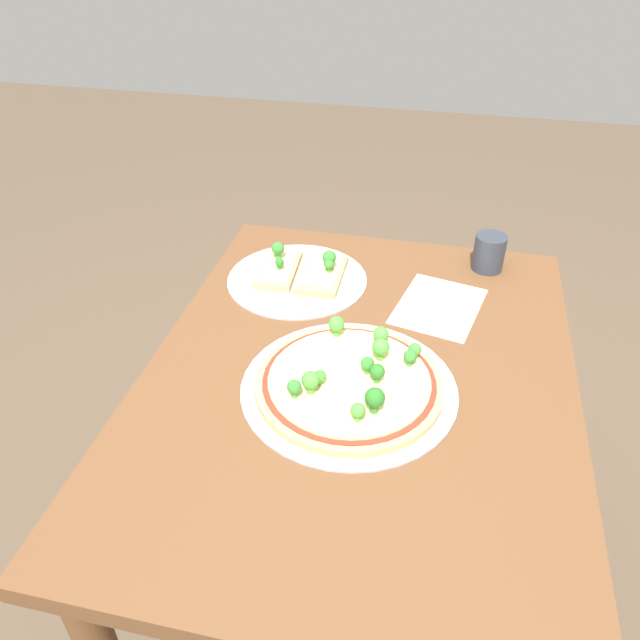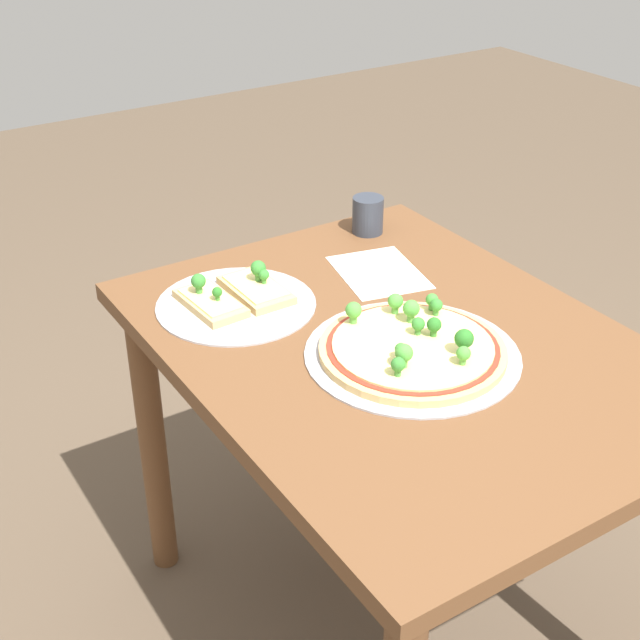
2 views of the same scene
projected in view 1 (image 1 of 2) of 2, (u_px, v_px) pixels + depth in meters
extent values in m
plane|color=brown|center=(348.00, 597.00, 1.58)|extent=(8.00, 8.00, 0.00)
cube|color=brown|center=(359.00, 380.00, 1.15)|extent=(1.04, 0.78, 0.04)
cylinder|color=brown|center=(268.00, 359.00, 1.79)|extent=(0.06, 0.06, 0.72)
cylinder|color=brown|center=(503.00, 393.00, 1.68)|extent=(0.06, 0.06, 0.72)
cylinder|color=#A3A3A8|center=(349.00, 388.00, 1.11)|extent=(0.39, 0.39, 0.00)
cylinder|color=tan|center=(349.00, 384.00, 1.10)|extent=(0.33, 0.33, 0.01)
cylinder|color=#A82D1E|center=(349.00, 381.00, 1.10)|extent=(0.31, 0.31, 0.00)
cylinder|color=#EFD684|center=(349.00, 379.00, 1.09)|extent=(0.29, 0.29, 0.00)
sphere|color=#3D8933|center=(320.00, 376.00, 1.07)|extent=(0.02, 0.02, 0.02)
cylinder|color=#488E3A|center=(320.00, 382.00, 1.08)|extent=(0.01, 0.01, 0.01)
sphere|color=#479338|center=(381.00, 347.00, 1.12)|extent=(0.03, 0.03, 0.03)
cylinder|color=#51973E|center=(380.00, 356.00, 1.13)|extent=(0.01, 0.01, 0.01)
sphere|color=#479338|center=(381.00, 334.00, 1.16)|extent=(0.03, 0.03, 0.03)
cylinder|color=#51973E|center=(380.00, 342.00, 1.17)|extent=(0.01, 0.01, 0.01)
sphere|color=#479338|center=(311.00, 380.00, 1.05)|extent=(0.03, 0.03, 0.03)
cylinder|color=#51973E|center=(311.00, 389.00, 1.06)|extent=(0.01, 0.01, 0.01)
sphere|color=#337A2D|center=(367.00, 363.00, 1.09)|extent=(0.02, 0.02, 0.02)
cylinder|color=#3F8136|center=(367.00, 370.00, 1.10)|extent=(0.01, 0.01, 0.01)
sphere|color=#479338|center=(337.00, 324.00, 1.18)|extent=(0.03, 0.03, 0.03)
cylinder|color=#51973E|center=(336.00, 332.00, 1.19)|extent=(0.01, 0.01, 0.01)
sphere|color=#479338|center=(358.00, 410.00, 1.00)|extent=(0.02, 0.02, 0.02)
cylinder|color=#51973E|center=(358.00, 417.00, 1.01)|extent=(0.01, 0.01, 0.01)
sphere|color=#286B23|center=(375.00, 398.00, 1.01)|extent=(0.03, 0.03, 0.03)
cylinder|color=#37742D|center=(374.00, 408.00, 1.02)|extent=(0.02, 0.02, 0.02)
sphere|color=#337A2D|center=(294.00, 387.00, 1.04)|extent=(0.02, 0.02, 0.02)
cylinder|color=#3F8136|center=(294.00, 394.00, 1.05)|extent=(0.01, 0.01, 0.01)
sphere|color=#337A2D|center=(410.00, 356.00, 1.11)|extent=(0.02, 0.02, 0.02)
cylinder|color=#3F8136|center=(410.00, 363.00, 1.12)|extent=(0.01, 0.01, 0.01)
sphere|color=#3D8933|center=(415.00, 350.00, 1.13)|extent=(0.02, 0.02, 0.02)
cylinder|color=#488E3A|center=(414.00, 356.00, 1.13)|extent=(0.01, 0.01, 0.01)
sphere|color=#286B23|center=(377.00, 371.00, 1.07)|extent=(0.03, 0.03, 0.03)
cylinder|color=#37742D|center=(377.00, 379.00, 1.08)|extent=(0.01, 0.01, 0.01)
cylinder|color=#A3A3A8|center=(297.00, 279.00, 1.40)|extent=(0.31, 0.31, 0.00)
cube|color=tan|center=(278.00, 270.00, 1.41)|extent=(0.17, 0.09, 0.02)
cube|color=#EFD684|center=(278.00, 266.00, 1.41)|extent=(0.14, 0.08, 0.00)
sphere|color=#337A2D|center=(278.00, 248.00, 1.42)|extent=(0.03, 0.03, 0.03)
cylinder|color=#3F8136|center=(278.00, 256.00, 1.43)|extent=(0.01, 0.01, 0.01)
sphere|color=#286B23|center=(280.00, 262.00, 1.38)|extent=(0.02, 0.02, 0.02)
cylinder|color=#37742D|center=(280.00, 267.00, 1.39)|extent=(0.01, 0.01, 0.01)
cube|color=tan|center=(322.00, 275.00, 1.40)|extent=(0.17, 0.09, 0.02)
cube|color=#EFD684|center=(322.00, 271.00, 1.39)|extent=(0.14, 0.08, 0.00)
sphere|color=#337A2D|center=(329.00, 264.00, 1.37)|extent=(0.02, 0.02, 0.02)
cylinder|color=#3F8136|center=(329.00, 270.00, 1.38)|extent=(0.01, 0.01, 0.01)
sphere|color=#337A2D|center=(329.00, 257.00, 1.38)|extent=(0.03, 0.03, 0.03)
cylinder|color=#3F8136|center=(329.00, 265.00, 1.39)|extent=(0.01, 0.01, 0.01)
cylinder|color=#2D333D|center=(489.00, 253.00, 1.42)|extent=(0.07, 0.07, 0.08)
cube|color=white|center=(439.00, 306.00, 1.31)|extent=(0.24, 0.20, 0.00)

